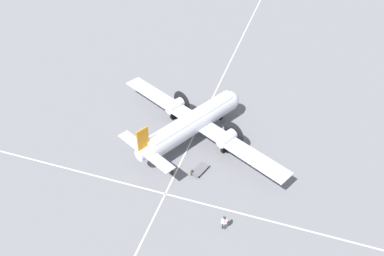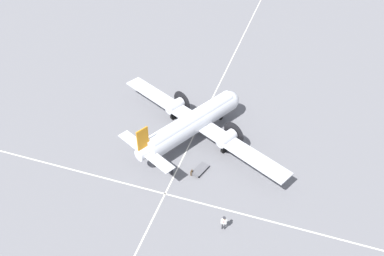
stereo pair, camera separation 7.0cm
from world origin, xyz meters
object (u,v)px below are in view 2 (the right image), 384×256
crew_foreground (224,222)px  suitcase_upright_spare (172,172)px  airliner_main (195,121)px  suitcase_near_door (192,173)px  baggage_cart (200,170)px

crew_foreground → suitcase_upright_spare: 9.36m
airliner_main → suitcase_near_door: airliner_main is taller
suitcase_near_door → crew_foreground: bearing=-138.4°
baggage_cart → airliner_main: bearing=41.7°
suitcase_near_door → suitcase_upright_spare: (-0.58, 2.19, -0.06)m
airliner_main → crew_foreground: bearing=-123.0°
crew_foreground → suitcase_near_door: size_ratio=2.81×
airliner_main → suitcase_upright_spare: airliner_main is taller
suitcase_near_door → airliner_main: bearing=14.9°
airliner_main → suitcase_near_door: 7.01m
suitcase_upright_spare → baggage_cart: (1.36, -2.96, 0.03)m
airliner_main → suitcase_near_door: (-6.41, -1.71, -2.28)m
airliner_main → baggage_cart: 6.57m
baggage_cart → suitcase_near_door: bearing=153.4°
crew_foreground → baggage_cart: crew_foreground is taller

